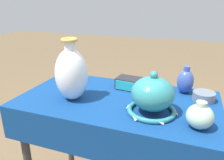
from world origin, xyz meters
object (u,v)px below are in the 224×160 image
Objects in this scene: pot_squat_slate at (204,96)px; bowl_shallow_charcoal at (74,76)px; vase_dome_bell at (152,96)px; jar_round_cobalt at (185,81)px; vase_tall_bulbous at (71,73)px; mosaic_tile_box at (130,83)px; jar_round_celadon at (200,116)px.

bowl_shallow_charcoal reaches higher than pot_squat_slate.
vase_dome_bell is 1.53× the size of jar_round_cobalt.
vase_tall_bulbous is 1.94× the size of mosaic_tile_box.
pot_squat_slate is at bearing 2.03° from mosaic_tile_box.
vase_dome_bell is 0.31m from mosaic_tile_box.
bowl_shallow_charcoal is at bearing 155.26° from vase_dome_bell.
mosaic_tile_box is (-0.17, 0.25, -0.05)m from vase_dome_bell.
vase_dome_bell reaches higher than pot_squat_slate.
jar_round_cobalt is (0.13, 0.29, -0.01)m from vase_dome_bell.
vase_dome_bell is 1.44× the size of mosaic_tile_box.
jar_round_celadon reaches higher than bowl_shallow_charcoal.
jar_round_cobalt is (0.31, 0.04, 0.04)m from mosaic_tile_box.
mosaic_tile_box is at bearing 175.90° from pot_squat_slate.
vase_dome_bell reaches higher than jar_round_celadon.
vase_tall_bulbous reaches higher than jar_round_celadon.
vase_dome_bell is 0.32m from jar_round_cobalt.
jar_round_celadon is (0.38, -0.31, 0.02)m from mosaic_tile_box.
vase_dome_bell is 2.06× the size of jar_round_celadon.
vase_tall_bulbous is 0.36m from mosaic_tile_box.
vase_tall_bulbous is 2.07× the size of jar_round_cobalt.
mosaic_tile_box is (0.24, 0.24, -0.11)m from vase_tall_bulbous.
jar_round_celadon is (0.07, -0.36, -0.02)m from jar_round_cobalt.
mosaic_tile_box reaches higher than pot_squat_slate.
bowl_shallow_charcoal is at bearing 157.33° from jar_round_celadon.
bowl_shallow_charcoal is (-0.37, 0.00, 0.00)m from mosaic_tile_box.
vase_dome_bell is at bearing -24.74° from bowl_shallow_charcoal.
jar_round_cobalt reaches higher than jar_round_celadon.
vase_tall_bulbous reaches higher than bowl_shallow_charcoal.
mosaic_tile_box is at bearing -172.06° from jar_round_cobalt.
mosaic_tile_box is 1.38× the size of bowl_shallow_charcoal.
jar_round_celadon reaches higher than mosaic_tile_box.
vase_dome_bell is 0.60m from bowl_shallow_charcoal.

